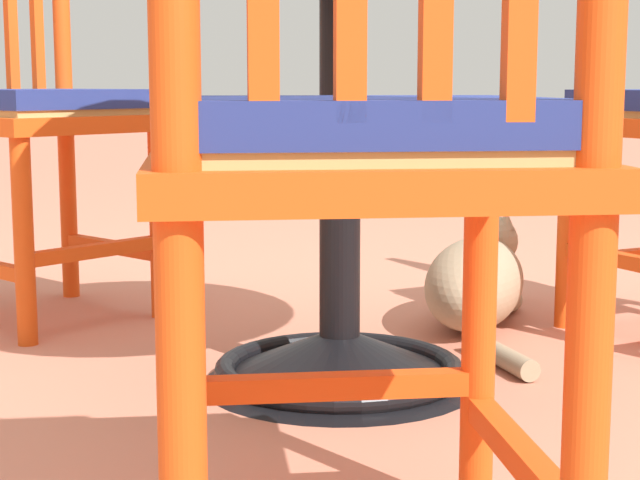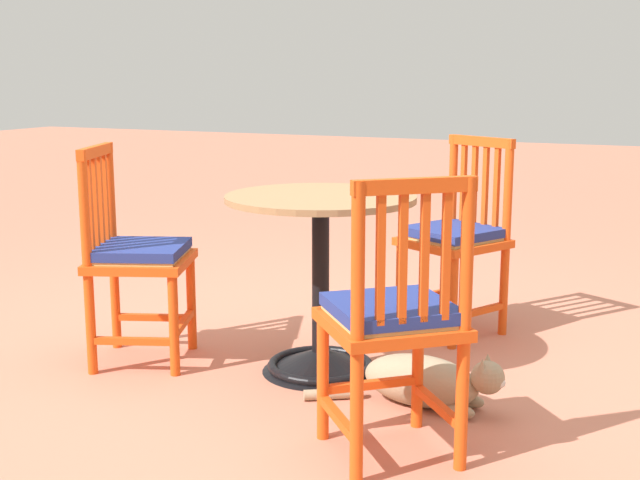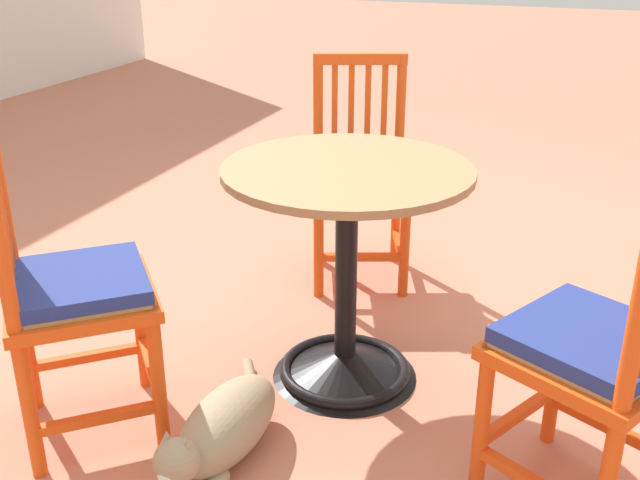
% 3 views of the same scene
% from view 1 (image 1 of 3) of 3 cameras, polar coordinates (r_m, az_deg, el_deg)
% --- Properties ---
extents(ground_plane, '(24.00, 24.00, 0.00)m').
position_cam_1_polar(ground_plane, '(1.70, 1.33, -9.21)').
color(ground_plane, '#C6755B').
extents(cafe_table, '(0.76, 0.76, 0.73)m').
position_cam_1_polar(cafe_table, '(1.78, 1.09, 1.03)').
color(cafe_table, black).
rests_on(cafe_table, ground_plane).
extents(orange_chair_by_planter, '(0.52, 0.52, 0.91)m').
position_cam_1_polar(orange_chair_by_planter, '(0.98, 2.32, 4.44)').
color(orange_chair_by_planter, '#E04C14').
rests_on(orange_chair_by_planter, ground_plane).
extents(orange_chair_facing_out, '(0.54, 0.54, 0.91)m').
position_cam_1_polar(orange_chair_facing_out, '(2.37, -15.11, 6.57)').
color(orange_chair_facing_out, '#E04C14').
rests_on(orange_chair_facing_out, ground_plane).
extents(tabby_cat, '(0.73, 0.27, 0.23)m').
position_cam_1_polar(tabby_cat, '(2.29, 8.64, -2.16)').
color(tabby_cat, '#9E896B').
rests_on(tabby_cat, ground_plane).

